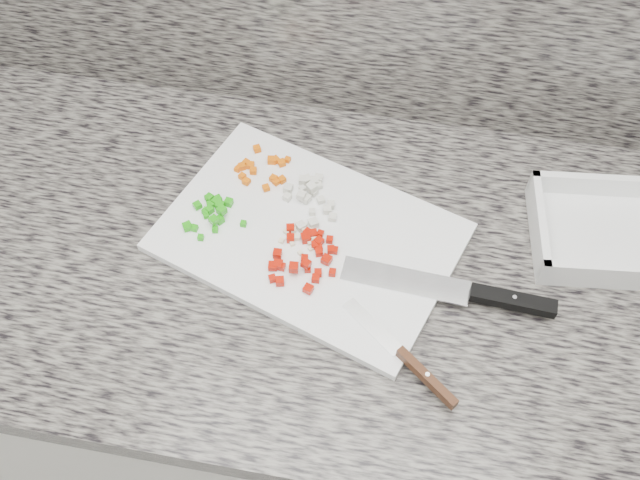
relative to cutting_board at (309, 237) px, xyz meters
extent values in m
cube|color=silver|center=(0.06, -0.02, -0.48)|extent=(3.92, 0.62, 0.86)
cube|color=#68645C|center=(0.06, -0.02, -0.03)|extent=(3.96, 0.64, 0.04)
cube|color=white|center=(0.00, 0.00, 0.00)|extent=(0.48, 0.40, 0.01)
cube|color=#D45904|center=(-0.13, 0.10, 0.01)|extent=(0.01, 0.01, 0.01)
cube|color=#D45904|center=(-0.12, 0.11, 0.01)|extent=(0.01, 0.01, 0.01)
cube|color=#D45904|center=(-0.08, 0.12, 0.01)|extent=(0.01, 0.01, 0.01)
cube|color=#D45904|center=(-0.07, 0.08, 0.01)|extent=(0.01, 0.01, 0.01)
cube|color=#D45904|center=(-0.11, 0.08, 0.01)|extent=(0.01, 0.01, 0.01)
cube|color=#D45904|center=(-0.07, 0.12, 0.01)|extent=(0.01, 0.01, 0.01)
cube|color=#D45904|center=(-0.12, 0.10, 0.01)|extent=(0.01, 0.01, 0.01)
cube|color=#D45904|center=(-0.06, 0.13, 0.01)|extent=(0.01, 0.01, 0.01)
cube|color=#D45904|center=(-0.08, 0.13, 0.01)|extent=(0.02, 0.02, 0.01)
cube|color=#D45904|center=(-0.07, 0.09, 0.01)|extent=(0.01, 0.01, 0.01)
cube|color=#D45904|center=(-0.11, 0.10, 0.01)|extent=(0.01, 0.01, 0.01)
cube|color=#D45904|center=(-0.11, 0.14, 0.01)|extent=(0.01, 0.01, 0.01)
cube|color=#D45904|center=(-0.06, 0.09, 0.01)|extent=(0.01, 0.01, 0.01)
cube|color=#D45904|center=(-0.08, 0.07, 0.01)|extent=(0.01, 0.01, 0.01)
cube|color=#D45904|center=(-0.12, 0.08, 0.01)|extent=(0.01, 0.01, 0.01)
cube|color=#D45904|center=(-0.13, 0.10, 0.01)|extent=(0.01, 0.01, 0.01)
cube|color=#D45904|center=(-0.11, 0.11, 0.01)|extent=(0.01, 0.01, 0.01)
cube|color=beige|center=(-0.03, 0.08, 0.01)|extent=(0.01, 0.01, 0.01)
cube|color=beige|center=(-0.01, 0.09, 0.01)|extent=(0.02, 0.02, 0.01)
cube|color=beige|center=(0.00, 0.09, 0.01)|extent=(0.01, 0.01, 0.01)
cube|color=beige|center=(0.00, 0.10, 0.01)|extent=(0.01, 0.01, 0.01)
cube|color=beige|center=(0.02, 0.05, 0.01)|extent=(0.01, 0.01, 0.01)
cube|color=beige|center=(-0.02, 0.06, 0.01)|extent=(0.02, 0.02, 0.01)
cube|color=beige|center=(-0.03, 0.09, 0.01)|extent=(0.01, 0.01, 0.01)
cube|color=beige|center=(-0.01, 0.07, 0.01)|extent=(0.01, 0.01, 0.01)
cube|color=beige|center=(0.01, 0.06, 0.01)|extent=(0.01, 0.01, 0.01)
cube|color=beige|center=(-0.01, 0.09, 0.01)|extent=(0.01, 0.01, 0.01)
cube|color=beige|center=(-0.05, 0.07, 0.01)|extent=(0.01, 0.01, 0.01)
cube|color=beige|center=(-0.04, 0.06, 0.01)|extent=(0.01, 0.01, 0.01)
cube|color=beige|center=(0.02, 0.04, 0.01)|extent=(0.01, 0.01, 0.01)
cube|color=beige|center=(-0.01, 0.01, 0.01)|extent=(0.02, 0.02, 0.01)
cube|color=beige|center=(-0.01, 0.07, 0.02)|extent=(0.02, 0.02, 0.01)
cube|color=beige|center=(-0.02, 0.09, 0.01)|extent=(0.02, 0.02, 0.01)
cube|color=beige|center=(0.00, 0.02, 0.01)|extent=(0.02, 0.02, 0.01)
cube|color=beige|center=(-0.02, 0.06, 0.02)|extent=(0.01, 0.01, 0.01)
cube|color=beige|center=(0.03, 0.03, 0.01)|extent=(0.01, 0.01, 0.01)
cube|color=beige|center=(0.00, 0.04, 0.01)|extent=(0.01, 0.01, 0.01)
cube|color=#1D9A0E|center=(-0.15, 0.01, 0.01)|extent=(0.01, 0.01, 0.01)
cube|color=#1D9A0E|center=(-0.14, -0.02, 0.01)|extent=(0.01, 0.01, 0.01)
cube|color=#1D9A0E|center=(-0.18, -0.02, 0.01)|extent=(0.02, 0.02, 0.01)
cube|color=#1D9A0E|center=(-0.18, -0.02, 0.01)|extent=(0.01, 0.01, 0.01)
cube|color=#1D9A0E|center=(-0.15, 0.03, 0.01)|extent=(0.01, 0.01, 0.01)
cube|color=#1D9A0E|center=(-0.15, -0.04, 0.01)|extent=(0.01, 0.01, 0.01)
cube|color=#1D9A0E|center=(-0.16, 0.00, 0.01)|extent=(0.01, 0.01, 0.01)
cube|color=#1D9A0E|center=(-0.10, 0.00, 0.01)|extent=(0.01, 0.01, 0.01)
cube|color=#1D9A0E|center=(-0.15, 0.02, 0.01)|extent=(0.01, 0.01, 0.01)
cube|color=#1D9A0E|center=(-0.15, 0.03, 0.01)|extent=(0.02, 0.02, 0.01)
cube|color=#1D9A0E|center=(-0.16, 0.01, 0.01)|extent=(0.01, 0.01, 0.01)
cube|color=#1D9A0E|center=(-0.16, 0.04, 0.01)|extent=(0.01, 0.01, 0.01)
cube|color=#1D9A0E|center=(-0.17, -0.02, 0.01)|extent=(0.01, 0.01, 0.01)
cube|color=#1D9A0E|center=(-0.13, 0.03, 0.01)|extent=(0.01, 0.01, 0.01)
cube|color=#1D9A0E|center=(-0.15, 0.04, 0.01)|extent=(0.01, 0.01, 0.01)
cube|color=#1D9A0E|center=(-0.13, 0.01, 0.02)|extent=(0.02, 0.02, 0.01)
cube|color=#1D9A0E|center=(-0.16, 0.03, 0.01)|extent=(0.01, 0.01, 0.01)
cube|color=#1D9A0E|center=(-0.17, 0.02, 0.01)|extent=(0.02, 0.02, 0.01)
cube|color=#1D9A0E|center=(-0.13, 0.01, 0.02)|extent=(0.01, 0.01, 0.01)
cube|color=#1D9A0E|center=(-0.14, 0.02, 0.01)|extent=(0.01, 0.01, 0.01)
cube|color=#1D9A0E|center=(-0.14, -0.01, 0.02)|extent=(0.02, 0.02, 0.01)
cube|color=#1D9A0E|center=(-0.13, 0.00, 0.01)|extent=(0.02, 0.02, 0.01)
cube|color=#A71002|center=(-0.02, -0.09, 0.01)|extent=(0.01, 0.01, 0.01)
cube|color=#A71002|center=(-0.03, -0.06, 0.01)|extent=(0.01, 0.01, 0.01)
cube|color=#A71002|center=(0.01, -0.06, 0.02)|extent=(0.02, 0.02, 0.01)
cube|color=#A71002|center=(0.01, 0.00, 0.01)|extent=(0.01, 0.01, 0.01)
cube|color=#A71002|center=(0.01, -0.06, 0.01)|extent=(0.01, 0.01, 0.01)
cube|color=#A71002|center=(0.05, -0.06, 0.01)|extent=(0.01, 0.01, 0.01)
cube|color=#A71002|center=(0.02, -0.09, 0.01)|extent=(0.02, 0.02, 0.01)
cube|color=#A71002|center=(-0.03, 0.00, 0.01)|extent=(0.01, 0.01, 0.01)
cube|color=#A71002|center=(-0.01, -0.07, 0.02)|extent=(0.01, 0.01, 0.01)
cube|color=#A71002|center=(0.03, -0.01, 0.01)|extent=(0.01, 0.01, 0.01)
cube|color=#A71002|center=(0.00, -0.05, 0.01)|extent=(0.01, 0.01, 0.01)
cube|color=#A71002|center=(0.03, -0.06, 0.01)|extent=(0.01, 0.01, 0.01)
cube|color=#A71002|center=(0.00, -0.01, 0.01)|extent=(0.02, 0.02, 0.01)
cube|color=#A71002|center=(0.02, -0.02, 0.01)|extent=(0.01, 0.01, 0.01)
cube|color=#A71002|center=(0.04, -0.02, 0.01)|extent=(0.01, 0.01, 0.01)
cube|color=#A71002|center=(0.01, -0.02, 0.01)|extent=(0.01, 0.01, 0.01)
cube|color=#A71002|center=(0.02, 0.00, 0.01)|extent=(0.01, 0.01, 0.01)
cube|color=#A71002|center=(0.02, -0.07, 0.01)|extent=(0.01, 0.01, 0.01)
cube|color=#A71002|center=(-0.04, -0.09, 0.01)|extent=(0.01, 0.01, 0.01)
cube|color=#A71002|center=(-0.03, -0.06, 0.01)|extent=(0.01, 0.01, 0.01)
cube|color=#A71002|center=(-0.04, -0.07, 0.01)|extent=(0.01, 0.01, 0.01)
cube|color=#A71002|center=(0.02, -0.03, 0.01)|extent=(0.01, 0.01, 0.01)
cube|color=#A71002|center=(0.02, -0.01, 0.01)|extent=(0.02, 0.02, 0.01)
cube|color=#A71002|center=(0.03, -0.04, 0.01)|extent=(0.02, 0.02, 0.01)
cube|color=#A71002|center=(-0.02, -0.02, 0.01)|extent=(0.01, 0.01, 0.01)
cube|color=#A71002|center=(0.00, 0.00, 0.01)|extent=(0.01, 0.01, 0.01)
cube|color=#A71002|center=(0.04, -0.02, 0.01)|extent=(0.01, 0.01, 0.01)
cube|color=#A71002|center=(-0.04, -0.04, 0.01)|extent=(0.01, 0.01, 0.01)
cube|color=beige|center=(-0.01, 0.00, 0.01)|extent=(0.01, 0.01, 0.01)
cube|color=beige|center=(-0.01, 0.01, 0.01)|extent=(0.01, 0.01, 0.01)
cube|color=beige|center=(-0.01, 0.01, 0.01)|extent=(0.01, 0.01, 0.01)
cube|color=beige|center=(-0.01, -0.04, 0.01)|extent=(0.01, 0.01, 0.00)
cube|color=beige|center=(-0.03, 0.00, 0.01)|extent=(0.01, 0.01, 0.01)
cube|color=beige|center=(0.00, -0.02, 0.01)|extent=(0.01, 0.01, 0.01)
cube|color=beige|center=(-0.02, -0.02, 0.01)|extent=(0.01, 0.01, 0.01)
cube|color=beige|center=(-0.04, -0.02, 0.01)|extent=(0.01, 0.01, 0.01)
cube|color=beige|center=(0.01, -0.01, 0.01)|extent=(0.01, 0.01, 0.01)
cube|color=beige|center=(-0.02, 0.00, 0.01)|extent=(0.01, 0.01, 0.01)
cube|color=beige|center=(0.00, 0.01, 0.01)|extent=(0.01, 0.01, 0.00)
cube|color=beige|center=(-0.02, 0.01, 0.01)|extent=(0.01, 0.01, 0.01)
cube|color=beige|center=(-0.02, -0.01, 0.01)|extent=(0.01, 0.01, 0.01)
cube|color=beige|center=(0.01, -0.01, 0.01)|extent=(0.01, 0.01, 0.01)
cube|color=beige|center=(0.01, -0.03, 0.01)|extent=(0.01, 0.01, 0.00)
cube|color=white|center=(0.15, -0.05, 0.01)|extent=(0.18, 0.05, 0.00)
cube|color=black|center=(0.29, -0.06, 0.01)|extent=(0.12, 0.03, 0.02)
cylinder|color=white|center=(0.29, -0.06, 0.02)|extent=(0.01, 0.01, 0.00)
cube|color=white|center=(0.11, -0.13, 0.01)|extent=(0.09, 0.08, 0.00)
cube|color=#402010|center=(0.19, -0.19, 0.01)|extent=(0.08, 0.07, 0.02)
cylinder|color=white|center=(0.19, -0.19, 0.02)|extent=(0.01, 0.01, 0.00)
cube|color=white|center=(0.44, 0.08, 0.00)|extent=(0.25, 0.19, 0.01)
cube|color=white|center=(0.43, 0.16, 0.02)|extent=(0.23, 0.04, 0.04)
cube|color=white|center=(0.44, 0.00, 0.02)|extent=(0.23, 0.04, 0.04)
cube|color=white|center=(0.33, 0.07, 0.02)|extent=(0.03, 0.17, 0.04)
camera|label=1|loc=(0.12, -0.57, 0.86)|focal=40.00mm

